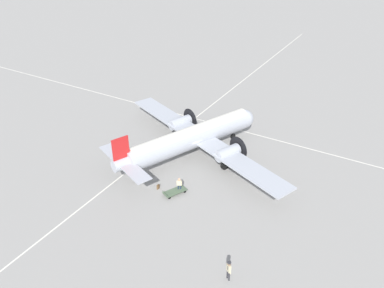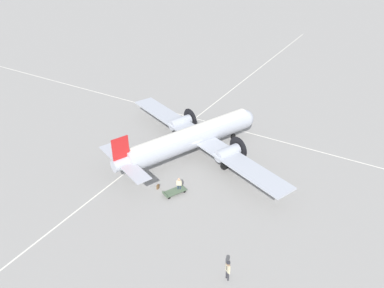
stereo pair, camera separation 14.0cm
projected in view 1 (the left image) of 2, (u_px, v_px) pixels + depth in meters
ground_plane at (192, 155)px, 43.51m from camera, size 300.00×300.00×0.00m
apron_line_eastwest at (161, 145)px, 45.43m from camera, size 120.00×0.16×0.01m
apron_line_northsouth at (224, 126)px, 49.68m from camera, size 0.16×120.00×0.01m
airliner_main at (195, 136)px, 42.47m from camera, size 18.97×24.97×5.38m
crew_foreground at (229, 269)px, 27.90m from camera, size 0.42×0.53×1.82m
passenger_boarding at (142, 174)px, 38.59m from camera, size 0.50×0.35×1.65m
ramp_agent at (179, 183)px, 37.19m from camera, size 0.33×0.51×1.63m
suitcase_near_door at (158, 187)px, 37.95m from camera, size 0.34×0.13×0.53m
baggage_cart at (175, 191)px, 37.24m from camera, size 2.57×1.96×0.56m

